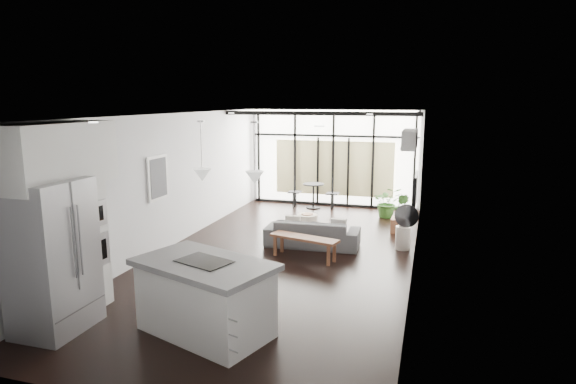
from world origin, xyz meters
The scene contains 27 objects.
floor centered at (0.00, 0.00, 0.00)m, with size 5.00×10.00×0.00m, color black.
ceiling centered at (0.00, 0.00, 2.80)m, with size 5.00×10.00×0.00m, color white.
wall_left centered at (-2.50, 0.00, 1.40)m, with size 0.02×10.00×2.80m, color silver.
wall_right centered at (2.50, 0.00, 1.40)m, with size 0.02×10.00×2.80m, color silver.
wall_back centered at (0.00, 5.00, 1.40)m, with size 5.00×0.02×2.80m, color silver.
wall_front centered at (0.00, -5.00, 1.40)m, with size 5.00×0.02×2.80m, color silver.
glazing centered at (0.00, 4.88, 1.40)m, with size 5.00×0.20×2.80m, color black.
skylight centered at (0.00, 4.00, 2.77)m, with size 4.70×1.90×0.06m, color white.
neighbour_building centered at (0.00, 4.95, 1.10)m, with size 3.50×0.02×1.60m, color beige.
island centered at (-0.05, -3.37, 0.50)m, with size 1.83×1.08×1.00m, color silver.
cooktop centered at (-0.05, -3.37, 1.01)m, with size 0.69×0.46×0.01m, color black.
fridge centered at (-2.04, -3.85, 1.03)m, with size 0.80×1.00×2.06m, color #A4A4A9.
appliance_column centered at (-2.18, -3.15, 1.12)m, with size 0.58×0.61×2.24m, color silver.
upper_cabinets centered at (-2.12, -3.50, 2.35)m, with size 0.62×1.75×0.86m, color silver.
pendant_left centered at (-0.40, -2.65, 2.02)m, with size 0.26×0.26×0.18m, color white.
pendant_right centered at (0.40, -2.65, 2.02)m, with size 0.26×0.26×0.18m, color white.
sofa centered at (0.39, 0.82, 0.39)m, with size 1.98×0.58×0.77m, color #525355.
console_bench centered at (0.43, -0.04, 0.22)m, with size 1.39×0.35×0.45m, color brown.
pouf centered at (-0.02, 1.98, 0.20)m, with size 0.49×0.49×0.39m, color beige.
crate centered at (2.13, 2.47, 0.17)m, with size 0.45×0.45×0.34m, color brown.
plant_tall centered at (1.68, 3.85, 0.32)m, with size 0.74×0.83×0.64m, color #315F21.
plant_crate centered at (2.13, 2.47, 0.47)m, with size 0.33×0.59×0.26m, color #315F21.
milk_can centered at (2.25, 1.15, 0.30)m, with size 0.31×0.31×0.61m, color beige.
bistro_set centered at (-0.46, 4.37, 0.39)m, with size 1.64×0.66×0.79m, color black.
tv centered at (2.46, 1.00, 1.30)m, with size 0.05×1.10×0.65m, color black.
ac_unit centered at (2.38, -0.80, 2.45)m, with size 0.22×0.90×0.30m, color white.
framed_art centered at (-2.47, -0.50, 1.55)m, with size 0.04×0.70×0.90m, color black.
Camera 1 is at (2.72, -8.80, 3.08)m, focal length 30.00 mm.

